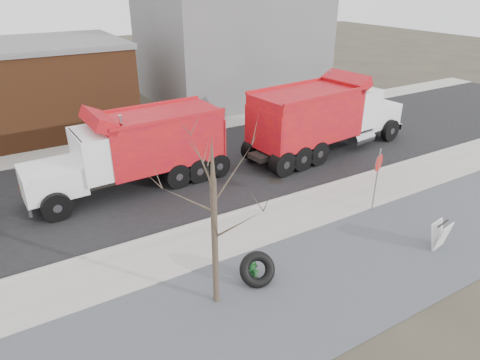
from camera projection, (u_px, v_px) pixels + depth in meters
ground at (259, 230)px, 16.16m from camera, size 120.00×120.00×0.00m
gravel_verge at (320, 281)px, 13.44m from camera, size 60.00×5.00×0.03m
sidewalk at (256, 227)px, 16.34m from camera, size 60.00×2.50×0.06m
curb at (238, 211)px, 17.34m from camera, size 60.00×0.15×0.11m
road at (189, 171)px, 21.04m from camera, size 60.00×9.40×0.02m
far_sidewalk at (149, 137)px, 25.44m from camera, size 60.00×2.00×0.06m
building_grey at (230, 44)px, 32.52m from camera, size 12.00×10.00×8.00m
bare_tree at (214, 203)px, 11.24m from camera, size 3.20×3.20×5.20m
fire_hydrant at (251, 270)px, 13.38m from camera, size 0.47×0.46×0.83m
truck_tire at (257, 269)px, 13.20m from camera, size 1.32×1.13×1.12m
stop_sign at (378, 169)px, 16.71m from camera, size 0.69×0.31×2.71m
sandwich_board at (440, 235)px, 14.86m from camera, size 0.80×0.58×1.02m
dump_truck_red_a at (324, 115)px, 22.56m from camera, size 10.20×3.68×4.02m
dump_truck_red_b at (137, 147)px, 18.74m from camera, size 8.91×2.92×3.73m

